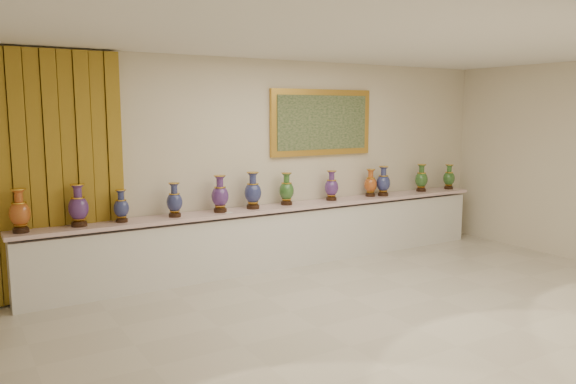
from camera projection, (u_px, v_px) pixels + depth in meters
name	position (u px, v px, depth m)	size (l,w,h in m)	color
ground	(382.00, 312.00, 6.37)	(8.00, 8.00, 0.00)	beige
room	(107.00, 165.00, 6.97)	(8.00, 8.00, 8.00)	beige
counter	(281.00, 237.00, 8.22)	(7.28, 0.48, 0.90)	white
vase_0	(20.00, 213.00, 6.32)	(0.29, 0.29, 0.50)	black
vase_1	(78.00, 207.00, 6.66)	(0.26, 0.26, 0.51)	black
vase_2	(121.00, 208.00, 6.92)	(0.20, 0.20, 0.41)	black
vase_3	(174.00, 202.00, 7.26)	(0.22, 0.22, 0.45)	black
vase_4	(220.00, 196.00, 7.60)	(0.26, 0.26, 0.50)	black
vase_5	(253.00, 192.00, 7.87)	(0.31, 0.31, 0.52)	black
vase_6	(287.00, 190.00, 8.20)	(0.28, 0.28, 0.47)	black
vase_7	(332.00, 187.00, 8.61)	(0.24, 0.24, 0.46)	black
vase_8	(371.00, 184.00, 9.01)	(0.26, 0.26, 0.44)	black
vase_9	(383.00, 183.00, 9.06)	(0.22, 0.22, 0.48)	black
vase_10	(421.00, 179.00, 9.58)	(0.28, 0.28, 0.47)	black
vase_11	(449.00, 178.00, 9.86)	(0.21, 0.21, 0.43)	black
label_card	(229.00, 213.00, 7.58)	(0.10, 0.06, 0.00)	white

